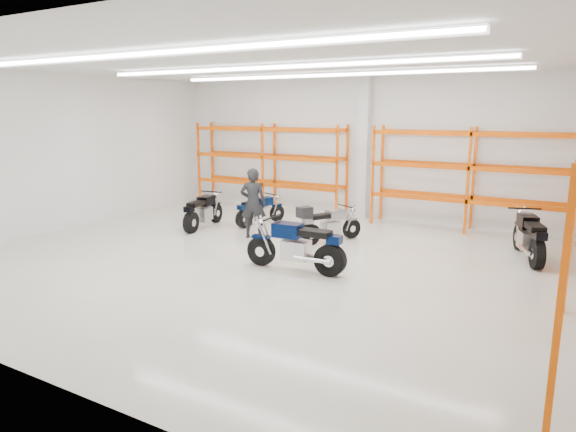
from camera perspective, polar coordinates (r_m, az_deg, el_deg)
The scene contains 11 objects.
ground at distance 11.99m, azimuth -2.25°, elevation -5.08°, with size 14.00×14.00×0.00m, color beige.
room_shell at distance 11.50m, azimuth -2.31°, elevation 10.81°, with size 14.02×12.02×4.51m.
motorcycle_main at distance 11.14m, azimuth 1.26°, elevation -3.48°, with size 2.36×0.78×1.16m.
motorcycle_back_a at distance 15.40m, azimuth -9.52°, elevation 0.41°, with size 0.69×2.10×1.03m.
motorcycle_back_b at distance 15.66m, azimuth -3.28°, elevation 0.54°, with size 0.81×1.82×0.92m.
motorcycle_back_c at distance 13.61m, azimuth 4.25°, elevation -0.93°, with size 1.14×1.84×1.03m.
motorcycle_back_d at distance 13.23m, azimuth 25.23°, elevation -2.23°, with size 1.01×2.22×1.13m.
standing_man at distance 14.00m, azimuth -3.90°, elevation 1.41°, with size 0.70×0.46×1.93m, color black.
structural_column at distance 16.73m, azimuth 8.45°, elevation 7.44°, with size 0.32×0.32×4.50m, color white.
pallet_racking_back_left at distance 18.00m, azimuth -2.17°, elevation 6.37°, with size 5.67×0.87×3.00m.
pallet_racking_back_right at distance 15.52m, azimuth 19.71°, elevation 4.83°, with size 5.67×0.87×3.00m.
Camera 1 is at (6.13, -9.70, 3.46)m, focal length 32.00 mm.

